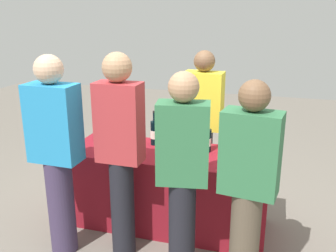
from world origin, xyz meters
TOP-DOWN VIEW (x-y plane):
  - ground_plane at (0.00, 0.00)m, footprint 12.00×12.00m
  - tasting_table at (0.00, 0.00)m, footprint 1.84×0.67m
  - wine_bottle_0 at (-0.70, 0.14)m, footprint 0.07×0.07m
  - wine_bottle_1 at (-0.18, 0.16)m, footprint 0.08×0.08m
  - wine_bottle_2 at (0.06, 0.17)m, footprint 0.07×0.07m
  - wine_bottle_3 at (0.23, 0.12)m, footprint 0.08×0.08m
  - wine_bottle_4 at (0.34, 0.11)m, footprint 0.08×0.08m
  - wine_bottle_5 at (0.57, 0.16)m, footprint 0.07×0.07m
  - wine_bottle_6 at (0.71, 0.09)m, footprint 0.07×0.07m
  - wine_glass_0 at (-0.25, -0.11)m, footprint 0.06×0.06m
  - wine_glass_1 at (0.23, -0.12)m, footprint 0.06×0.06m
  - wine_glass_2 at (0.66, -0.15)m, footprint 0.07×0.07m
  - ice_bucket at (0.65, -0.02)m, footprint 0.24×0.24m
  - server_pouring at (0.20, 0.62)m, footprint 0.41×0.23m
  - guest_0 at (-0.74, -0.66)m, footprint 0.41×0.23m
  - guest_1 at (-0.23, -0.54)m, footprint 0.36×0.23m
  - guest_2 at (0.31, -0.68)m, footprint 0.40×0.26m
  - guest_3 at (0.78, -0.69)m, footprint 0.42×0.27m
  - menu_board at (-0.83, 0.93)m, footprint 0.57×0.14m

SIDE VIEW (x-z plane):
  - ground_plane at x=0.00m, z-range 0.00..0.00m
  - tasting_table at x=0.00m, z-range 0.00..0.74m
  - menu_board at x=-0.83m, z-range 0.00..0.82m
  - wine_glass_2 at x=0.66m, z-range 0.76..0.89m
  - wine_glass_0 at x=-0.25m, z-range 0.76..0.89m
  - ice_bucket at x=0.65m, z-range 0.74..0.93m
  - wine_glass_1 at x=0.23m, z-range 0.77..0.91m
  - wine_bottle_3 at x=0.23m, z-range 0.70..0.99m
  - wine_bottle_0 at x=-0.70m, z-range 0.69..1.00m
  - wine_bottle_6 at x=0.71m, z-range 0.70..1.00m
  - guest_3 at x=0.78m, z-range 0.06..1.63m
  - wine_bottle_4 at x=0.34m, z-range 0.69..1.01m
  - wine_bottle_1 at x=-0.18m, z-range 0.69..1.03m
  - wine_bottle_5 at x=0.57m, z-range 0.69..1.02m
  - wine_bottle_2 at x=0.06m, z-range 0.69..1.02m
  - server_pouring at x=0.20m, z-range 0.07..1.67m
  - guest_2 at x=0.31m, z-range 0.07..1.68m
  - guest_0 at x=-0.74m, z-range 0.07..1.75m
  - guest_1 at x=-0.23m, z-range 0.09..1.79m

